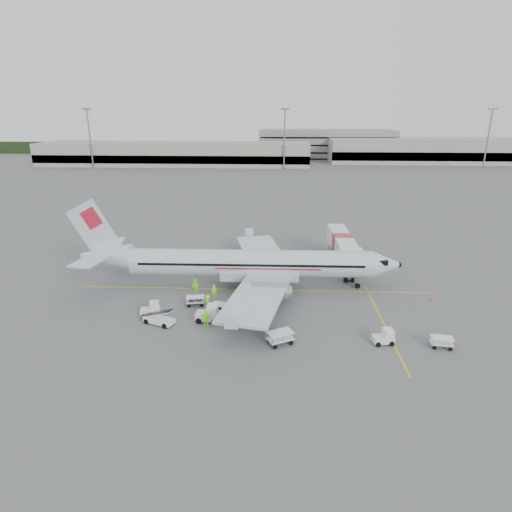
% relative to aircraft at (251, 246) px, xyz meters
% --- Properties ---
extents(ground, '(360.00, 360.00, 0.00)m').
position_rel_aircraft_xyz_m(ground, '(0.56, -0.96, -5.48)').
color(ground, '#56595B').
extents(stripe_lead, '(44.00, 0.20, 0.01)m').
position_rel_aircraft_xyz_m(stripe_lead, '(0.56, -0.96, -5.48)').
color(stripe_lead, yellow).
rests_on(stripe_lead, ground).
extents(stripe_cross, '(0.20, 20.00, 0.01)m').
position_rel_aircraft_xyz_m(stripe_cross, '(14.56, -8.96, -5.48)').
color(stripe_cross, yellow).
rests_on(stripe_cross, ground).
extents(terminal_west, '(110.00, 22.00, 9.00)m').
position_rel_aircraft_xyz_m(terminal_west, '(-39.44, 129.04, -0.98)').
color(terminal_west, gray).
rests_on(terminal_west, ground).
extents(terminal_east, '(90.00, 26.00, 10.00)m').
position_rel_aircraft_xyz_m(terminal_east, '(70.56, 144.04, -0.48)').
color(terminal_east, gray).
rests_on(terminal_east, ground).
extents(parking_garage, '(62.00, 24.00, 14.00)m').
position_rel_aircraft_xyz_m(parking_garage, '(25.56, 159.04, 1.52)').
color(parking_garage, slate).
rests_on(parking_garage, ground).
extents(treeline, '(300.00, 3.00, 6.00)m').
position_rel_aircraft_xyz_m(treeline, '(0.56, 174.04, -2.48)').
color(treeline, black).
rests_on(treeline, ground).
extents(mast_west, '(3.20, 1.20, 22.00)m').
position_rel_aircraft_xyz_m(mast_west, '(-69.44, 117.04, 5.52)').
color(mast_west, slate).
rests_on(mast_west, ground).
extents(mast_center, '(3.20, 1.20, 22.00)m').
position_rel_aircraft_xyz_m(mast_center, '(5.56, 117.04, 5.52)').
color(mast_center, slate).
rests_on(mast_center, ground).
extents(mast_east, '(3.20, 1.20, 22.00)m').
position_rel_aircraft_xyz_m(mast_east, '(80.56, 117.04, 5.52)').
color(mast_east, slate).
rests_on(mast_east, ground).
extents(aircraft, '(40.12, 31.62, 10.96)m').
position_rel_aircraft_xyz_m(aircraft, '(0.00, 0.00, 0.00)').
color(aircraft, silver).
rests_on(aircraft, ground).
extents(jet_bridge, '(3.75, 17.63, 4.61)m').
position_rel_aircraft_xyz_m(jet_bridge, '(12.50, 8.43, -3.18)').
color(jet_bridge, white).
rests_on(jet_bridge, ground).
extents(belt_loader, '(4.62, 3.16, 2.34)m').
position_rel_aircraft_xyz_m(belt_loader, '(-9.07, -10.46, -4.31)').
color(belt_loader, white).
rests_on(belt_loader, ground).
extents(tug_fore, '(2.12, 1.42, 1.52)m').
position_rel_aircraft_xyz_m(tug_fore, '(13.52, -13.41, -4.72)').
color(tug_fore, white).
rests_on(tug_fore, ground).
extents(tug_mid, '(2.53, 1.55, 1.90)m').
position_rel_aircraft_xyz_m(tug_mid, '(-4.06, -9.60, -4.53)').
color(tug_mid, white).
rests_on(tug_mid, ground).
extents(tug_aft, '(2.30, 1.62, 1.62)m').
position_rel_aircraft_xyz_m(tug_aft, '(-10.51, -8.68, -4.67)').
color(tug_aft, white).
rests_on(tug_aft, ground).
extents(cart_loaded_a, '(2.54, 1.79, 1.21)m').
position_rel_aircraft_xyz_m(cart_loaded_a, '(-2.63, -7.92, -4.88)').
color(cart_loaded_a, white).
rests_on(cart_loaded_a, ground).
extents(cart_loaded_b, '(2.22, 1.52, 1.08)m').
position_rel_aircraft_xyz_m(cart_loaded_b, '(-6.10, -5.77, -4.94)').
color(cart_loaded_b, white).
rests_on(cart_loaded_b, ground).
extents(cart_empty_a, '(2.84, 2.43, 1.28)m').
position_rel_aircraft_xyz_m(cart_empty_a, '(3.63, -13.97, -4.84)').
color(cart_empty_a, white).
rests_on(cart_empty_a, ground).
extents(cart_empty_b, '(2.17, 1.45, 1.06)m').
position_rel_aircraft_xyz_m(cart_empty_b, '(18.88, -13.85, -4.95)').
color(cart_empty_b, white).
rests_on(cart_empty_b, ground).
extents(cone_nose, '(0.40, 0.40, 0.65)m').
position_rel_aircraft_xyz_m(cone_nose, '(21.61, -3.25, -5.16)').
color(cone_nose, '#F24410').
rests_on(cone_nose, ground).
extents(cone_port, '(0.37, 0.37, 0.61)m').
position_rel_aircraft_xyz_m(cone_port, '(-2.53, 15.04, -5.18)').
color(cone_port, '#F24410').
rests_on(cone_port, ground).
extents(cone_stbd, '(0.40, 0.40, 0.65)m').
position_rel_aircraft_xyz_m(cone_stbd, '(-1.40, -10.72, -5.16)').
color(cone_stbd, '#F24410').
rests_on(cone_stbd, ground).
extents(crew_a, '(0.71, 0.57, 1.71)m').
position_rel_aircraft_xyz_m(crew_a, '(-4.17, -3.80, -4.63)').
color(crew_a, '#80F713').
rests_on(crew_a, ground).
extents(crew_b, '(1.14, 1.10, 1.86)m').
position_rel_aircraft_xyz_m(crew_b, '(-6.68, -2.46, -4.55)').
color(crew_b, '#80F713').
rests_on(crew_b, ground).
extents(crew_c, '(1.08, 1.26, 1.69)m').
position_rel_aircraft_xyz_m(crew_c, '(-4.51, -6.62, -4.64)').
color(crew_c, '#80F713').
rests_on(crew_c, ground).
extents(crew_d, '(1.07, 0.49, 1.80)m').
position_rel_aircraft_xyz_m(crew_d, '(-4.05, -10.70, -4.58)').
color(crew_d, '#80F713').
rests_on(crew_d, ground).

